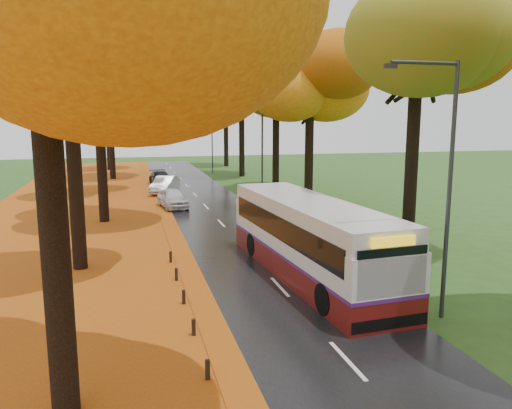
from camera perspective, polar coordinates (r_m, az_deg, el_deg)
name	(u,v)px	position (r m, az deg, el deg)	size (l,w,h in m)	color
road	(218,220)	(31.33, -4.32, -1.82)	(6.50, 90.00, 0.04)	black
centre_line	(218,220)	(31.33, -4.32, -1.77)	(0.12, 90.00, 0.01)	silver
leaf_verge	(66,228)	(31.08, -20.89, -2.56)	(12.00, 90.00, 0.02)	#922D0D
leaf_drift	(169,222)	(30.95, -9.89, -2.04)	(0.90, 90.00, 0.01)	#B36712
trees_left	(92,64)	(32.49, -18.25, 15.01)	(9.20, 74.00, 13.88)	black
trees_right	(318,67)	(34.67, 7.08, 15.31)	(9.30, 74.20, 13.96)	black
bollard_row	(217,399)	(11.74, -4.49, -21.25)	(0.11, 23.51, 0.52)	black
streetlamp_near	(444,172)	(16.26, 20.64, 3.54)	(2.45, 0.18, 8.00)	#333538
streetlamp_mid	(259,141)	(36.47, 0.33, 7.28)	(2.45, 0.18, 8.00)	#333538
streetlamp_far	(210,133)	(58.00, -5.30, 8.17)	(2.45, 0.18, 8.00)	#333538
bus	(309,237)	(20.08, 6.09, -3.68)	(3.48, 11.83, 3.07)	#57100D
car_white	(173,198)	(35.98, -9.50, 0.72)	(1.61, 4.01, 1.37)	silver
car_silver	(165,185)	(43.07, -10.36, 2.23)	(1.53, 4.40, 1.45)	#A2A5A9
car_dark	(160,178)	(48.83, -10.86, 3.00)	(1.82, 4.47, 1.30)	black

